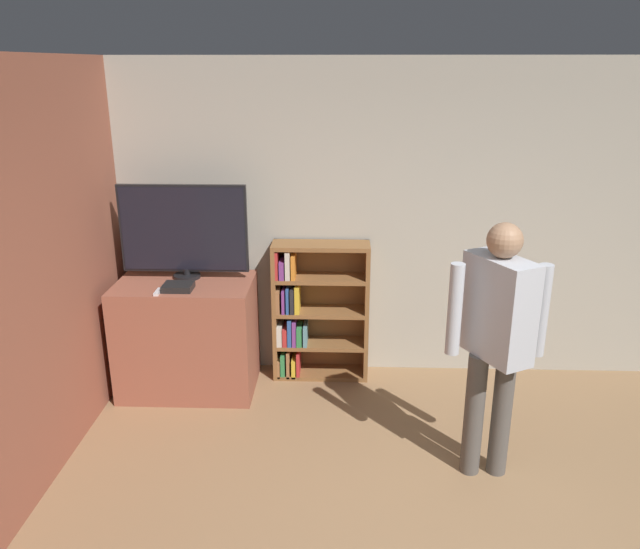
{
  "coord_description": "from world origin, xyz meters",
  "views": [
    {
      "loc": [
        -0.68,
        -2.35,
        2.64
      ],
      "look_at": [
        -0.83,
        1.79,
        1.23
      ],
      "focal_mm": 35.0,
      "sensor_mm": 36.0,
      "label": 1
    }
  ],
  "objects_px": {
    "television": "(184,231)",
    "person": "(496,330)",
    "game_console": "(178,287)",
    "bookshelf": "(312,312)"
  },
  "relations": [
    {
      "from": "game_console",
      "to": "bookshelf",
      "type": "height_order",
      "value": "bookshelf"
    },
    {
      "from": "television",
      "to": "bookshelf",
      "type": "distance_m",
      "value": 1.29
    },
    {
      "from": "bookshelf",
      "to": "game_console",
      "type": "bearing_deg",
      "value": -156.24
    },
    {
      "from": "game_console",
      "to": "person",
      "type": "relative_size",
      "value": 0.13
    },
    {
      "from": "television",
      "to": "person",
      "type": "xyz_separation_m",
      "value": [
        2.25,
        -1.2,
        -0.31
      ]
    },
    {
      "from": "television",
      "to": "bookshelf",
      "type": "xyz_separation_m",
      "value": [
        1.03,
        0.16,
        -0.76
      ]
    },
    {
      "from": "television",
      "to": "bookshelf",
      "type": "relative_size",
      "value": 0.85
    },
    {
      "from": "television",
      "to": "person",
      "type": "height_order",
      "value": "person"
    },
    {
      "from": "bookshelf",
      "to": "person",
      "type": "xyz_separation_m",
      "value": [
        1.23,
        -1.36,
        0.45
      ]
    },
    {
      "from": "game_console",
      "to": "person",
      "type": "distance_m",
      "value": 2.43
    }
  ]
}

